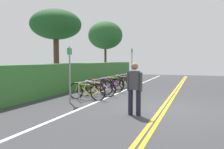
{
  "coord_description": "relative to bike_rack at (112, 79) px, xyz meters",
  "views": [
    {
      "loc": [
        -7.98,
        -1.03,
        1.62
      ],
      "look_at": [
        2.93,
        2.91,
        0.92
      ],
      "focal_mm": 37.79,
      "sensor_mm": 36.0,
      "label": 1
    }
  ],
  "objects": [
    {
      "name": "ground_plane",
      "position": [
        -4.09,
        -3.35,
        -0.61
      ],
      "size": [
        37.67,
        11.7,
        0.05
      ],
      "primitive_type": "cube",
      "color": "#353538"
    },
    {
      "name": "centre_line_yellow_inner",
      "position": [
        -4.09,
        -3.43,
        -0.58
      ],
      "size": [
        33.9,
        0.1,
        0.0
      ],
      "primitive_type": "cube",
      "color": "gold",
      "rests_on": "ground_plane"
    },
    {
      "name": "centre_line_yellow_outer",
      "position": [
        -4.09,
        -3.27,
        -0.58
      ],
      "size": [
        33.9,
        0.1,
        0.0
      ],
      "primitive_type": "cube",
      "color": "gold",
      "rests_on": "ground_plane"
    },
    {
      "name": "bike_lane_stripe_white",
      "position": [
        -4.09,
        -0.71,
        -0.58
      ],
      "size": [
        33.9,
        0.12,
        0.0
      ],
      "primitive_type": "cube",
      "color": "white",
      "rests_on": "ground_plane"
    },
    {
      "name": "bike_rack",
      "position": [
        0.0,
        0.0,
        0.0
      ],
      "size": [
        7.7,
        0.05,
        0.76
      ],
      "color": "#9EA0A5",
      "rests_on": "ground_plane"
    },
    {
      "name": "bicycle_0",
      "position": [
        -3.34,
        -0.1,
        -0.24
      ],
      "size": [
        0.46,
        1.77,
        0.73
      ],
      "color": "black",
      "rests_on": "ground_plane"
    },
    {
      "name": "bicycle_1",
      "position": [
        -2.46,
        -0.14,
        -0.23
      ],
      "size": [
        0.52,
        1.8,
        0.76
      ],
      "color": "black",
      "rests_on": "ground_plane"
    },
    {
      "name": "bicycle_2",
      "position": [
        -1.64,
        0.09,
        -0.23
      ],
      "size": [
        0.58,
        1.65,
        0.75
      ],
      "color": "black",
      "rests_on": "ground_plane"
    },
    {
      "name": "bicycle_3",
      "position": [
        -0.78,
        -0.1,
        -0.22
      ],
      "size": [
        0.46,
        1.74,
        0.77
      ],
      "color": "black",
      "rests_on": "ground_plane"
    },
    {
      "name": "bicycle_4",
      "position": [
        0.02,
        0.14,
        -0.26
      ],
      "size": [
        0.46,
        1.7,
        0.69
      ],
      "color": "black",
      "rests_on": "ground_plane"
    },
    {
      "name": "bicycle_5",
      "position": [
        0.83,
        0.08,
        -0.26
      ],
      "size": [
        0.46,
        1.75,
        0.7
      ],
      "color": "black",
      "rests_on": "ground_plane"
    },
    {
      "name": "bicycle_6",
      "position": [
        1.74,
        -0.14,
        -0.23
      ],
      "size": [
        0.46,
        1.8,
        0.75
      ],
      "color": "black",
      "rests_on": "ground_plane"
    },
    {
      "name": "bicycle_7",
      "position": [
        2.51,
        -0.13,
        -0.21
      ],
      "size": [
        0.52,
        1.71,
        0.79
      ],
      "color": "black",
      "rests_on": "ground_plane"
    },
    {
      "name": "bicycle_8",
      "position": [
        3.27,
        0.08,
        -0.24
      ],
      "size": [
        0.46,
        1.74,
        0.74
      ],
      "color": "black",
      "rests_on": "ground_plane"
    },
    {
      "name": "pedestrian",
      "position": [
        -5.39,
        -2.66,
        0.3
      ],
      "size": [
        0.32,
        0.48,
        1.56
      ],
      "color": "#1E1E2D",
      "rests_on": "ground_plane"
    },
    {
      "name": "sign_post_near",
      "position": [
        -4.27,
        0.14,
        0.71
      ],
      "size": [
        0.36,
        0.06,
        2.14
      ],
      "color": "gray",
      "rests_on": "ground_plane"
    },
    {
      "name": "sign_post_far",
      "position": [
        4.21,
        -0.0,
        0.89
      ],
      "size": [
        0.36,
        0.06,
        2.46
      ],
      "color": "gray",
      "rests_on": "ground_plane"
    },
    {
      "name": "hedge_backdrop",
      "position": [
        1.5,
        2.4,
        0.14
      ],
      "size": [
        16.65,
        1.25,
        1.45
      ],
      "primitive_type": "cube",
      "color": "#387533",
      "rests_on": "ground_plane"
    },
    {
      "name": "tree_mid",
      "position": [
        0.75,
        4.0,
        3.24
      ],
      "size": [
        3.19,
        3.19,
        4.8
      ],
      "color": "#473323",
      "rests_on": "ground_plane"
    },
    {
      "name": "tree_far_right",
      "position": [
        8.47,
        3.7,
        3.36
      ],
      "size": [
        3.19,
        3.19,
        5.23
      ],
      "color": "#473323",
      "rests_on": "ground_plane"
    }
  ]
}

